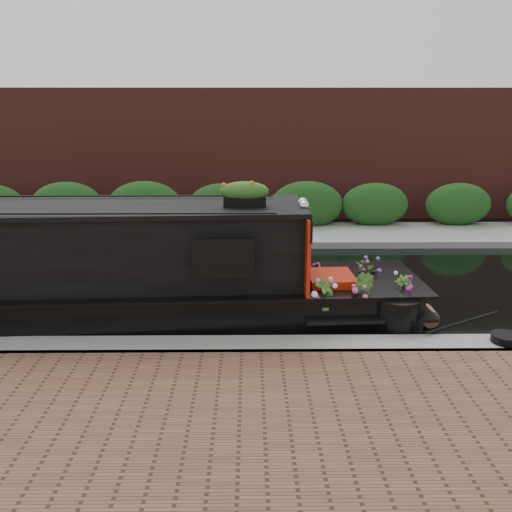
{
  "coord_description": "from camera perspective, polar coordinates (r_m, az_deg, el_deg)",
  "views": [
    {
      "loc": [
        0.68,
        -10.99,
        3.73
      ],
      "look_at": [
        0.79,
        -0.6,
        0.82
      ],
      "focal_mm": 40.0,
      "sensor_mm": 36.0,
      "label": 1
    }
  ],
  "objects": [
    {
      "name": "narrowboat",
      "position": [
        9.94,
        -18.25,
        -2.42
      ],
      "size": [
        11.33,
        2.52,
        2.65
      ],
      "rotation": [
        0.0,
        0.0,
        0.05
      ],
      "color": "black",
      "rests_on": "ground"
    },
    {
      "name": "far_hedge",
      "position": [
        16.53,
        -2.98,
        2.57
      ],
      "size": [
        40.0,
        1.1,
        2.8
      ],
      "primitive_type": "cube",
      "color": "#1B4517",
      "rests_on": "ground"
    },
    {
      "name": "far_brick_wall",
      "position": [
        18.58,
        -2.73,
        4.03
      ],
      "size": [
        40.0,
        1.0,
        8.0
      ],
      "primitive_type": "cube",
      "color": "#5E251F",
      "rests_on": "ground"
    },
    {
      "name": "rope_fender",
      "position": [
        10.15,
        16.77,
        -5.73
      ],
      "size": [
        0.3,
        0.39,
        0.3
      ],
      "primitive_type": "cylinder",
      "rotation": [
        1.57,
        0.0,
        0.0
      ],
      "color": "brown",
      "rests_on": "ground"
    },
    {
      "name": "coiled_mooring_rope",
      "position": [
        9.22,
        23.75,
        -7.54
      ],
      "size": [
        0.44,
        0.44,
        0.12
      ],
      "primitive_type": "cylinder",
      "color": "black",
      "rests_on": "near_bank_coping"
    },
    {
      "name": "ground",
      "position": [
        11.63,
        -3.96,
        -3.12
      ],
      "size": [
        80.0,
        80.0,
        0.0
      ],
      "primitive_type": "plane",
      "color": "black",
      "rests_on": "ground"
    },
    {
      "name": "far_bank_path",
      "position": [
        15.66,
        -3.11,
        1.82
      ],
      "size": [
        40.0,
        2.4,
        0.34
      ],
      "primitive_type": "cube",
      "color": "gray",
      "rests_on": "ground"
    },
    {
      "name": "near_bank_coping",
      "position": [
        8.58,
        -5.19,
        -10.23
      ],
      "size": [
        40.0,
        0.6,
        0.5
      ],
      "primitive_type": "cube",
      "color": "gray",
      "rests_on": "ground"
    }
  ]
}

